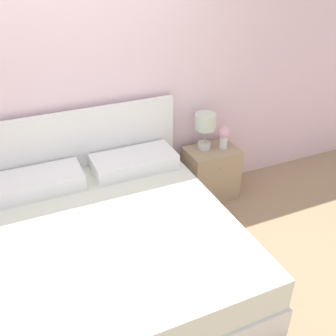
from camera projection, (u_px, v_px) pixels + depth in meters
ground_plane at (88, 214)px, 3.90m from camera, size 12.00×12.00×0.00m
wall_back at (70, 85)px, 3.29m from camera, size 8.00×0.06×2.60m
bed at (113, 247)px, 3.04m from camera, size 1.81×1.95×1.10m
nightstand at (211, 173)px, 4.04m from camera, size 0.51×0.38×0.55m
table_lamp at (205, 125)px, 3.80m from camera, size 0.20×0.20×0.37m
flower_vase at (224, 135)px, 3.87m from camera, size 0.12×0.12×0.23m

